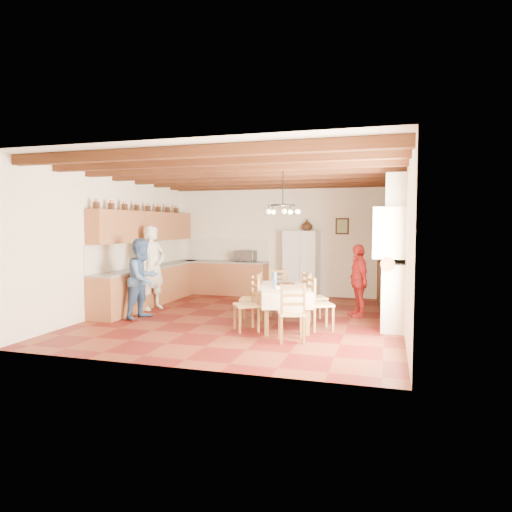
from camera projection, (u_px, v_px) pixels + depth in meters
The scene contains 31 objects.
floor at pixel (247, 319), 9.17m from camera, with size 6.00×6.50×0.02m, color #52120F.
ceiling at pixel (247, 168), 8.96m from camera, with size 6.00×6.50×0.02m, color silver.
wall_back at pixel (283, 239), 12.18m from camera, with size 6.00×0.02×3.00m, color silver.
wall_front at pixel (172, 255), 5.94m from camera, with size 6.00×0.02×3.00m, color silver.
wall_left at pixel (115, 243), 9.91m from camera, with size 0.02×6.50×3.00m, color silver.
wall_right at pixel (406, 246), 8.22m from camera, with size 0.02×6.50×3.00m, color silver.
ceiling_beams at pixel (247, 173), 8.97m from camera, with size 6.00×6.30×0.16m, color #36150D, non-canonical shape.
lower_cabinets_left at pixel (153, 286), 10.90m from camera, with size 0.60×4.30×0.86m, color brown.
lower_cabinets_back at pixel (225, 278), 12.40m from camera, with size 2.30×0.60×0.86m, color brown.
countertop_left at pixel (152, 267), 10.87m from camera, with size 0.62×4.30×0.04m, color slate.
countertop_back at pixel (225, 262), 12.37m from camera, with size 2.34×0.62×0.04m, color slate.
backsplash_left at pixel (141, 253), 10.93m from camera, with size 0.03×4.30×0.60m, color silver.
backsplash_back at pixel (229, 250), 12.62m from camera, with size 2.30×0.03×0.60m, color silver.
upper_cabinets at pixel (147, 226), 10.84m from camera, with size 0.35×4.20×0.70m, color brown.
fireplace at pixel (389, 251), 8.50m from camera, with size 0.56×1.60×2.80m, color beige, non-canonical shape.
wall_picture at pixel (342, 226), 11.70m from camera, with size 0.34×0.03×0.42m, color black.
refrigerator at pixel (302, 264), 11.91m from camera, with size 0.87×0.71×1.73m, color white.
hutch at pixel (390, 257), 10.52m from camera, with size 0.53×1.26×2.29m, color #352210, non-canonical shape.
dining_table at pixel (283, 291), 8.49m from camera, with size 1.38×1.89×0.75m.
chandelier at pixel (283, 205), 8.38m from camera, with size 0.47×0.47×0.03m, color black.
chair_left_near at pixel (246, 304), 8.12m from camera, with size 0.42×0.40×0.96m, color brown, non-canonical shape.
chair_left_far at pixel (251, 298), 8.79m from camera, with size 0.42×0.40×0.96m, color brown, non-canonical shape.
chair_right_near at pixel (321, 303), 8.20m from camera, with size 0.42×0.40×0.96m, color brown, non-canonical shape.
chair_right_far at pixel (315, 297), 8.94m from camera, with size 0.42×0.40×0.96m, color brown, non-canonical shape.
chair_end_near at pixel (292, 312), 7.37m from camera, with size 0.42×0.40×0.96m, color brown, non-canonical shape.
chair_end_far at pixel (279, 292), 9.54m from camera, with size 0.42×0.40×0.96m, color brown, non-canonical shape.
person_man at pixel (153, 267), 10.15m from camera, with size 0.68×0.45×1.88m, color silver.
person_woman_blue at pixel (143, 278), 9.18m from camera, with size 0.79×0.61×1.62m, color #3E6094.
person_woman_red at pixel (358, 281), 9.36m from camera, with size 0.87×0.36×1.49m, color #AE211F.
microwave at pixel (246, 256), 12.19m from camera, with size 0.53×0.36×0.29m, color silver.
fridge_vase at pixel (307, 225), 11.81m from camera, with size 0.29×0.29×0.30m, color #352210.
Camera 1 is at (2.72, -8.64, 1.90)m, focal length 32.00 mm.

